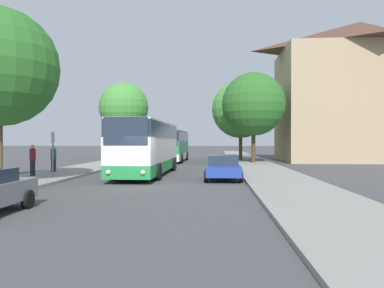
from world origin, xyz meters
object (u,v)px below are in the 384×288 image
pedestrian_waiting_near (54,159)px  tree_right_mid (241,110)px  bus_front (147,147)px  tree_left_far (124,107)px  tree_right_near (253,104)px  parked_car_right_near (223,167)px  bus_stop_sign (53,149)px  bus_middle (172,145)px  pedestrian_walking_back (53,158)px  pedestrian_waiting_far (33,160)px

pedestrian_waiting_near → tree_right_mid: (14.28, 16.60, 4.82)m
bus_front → pedestrian_waiting_near: size_ratio=7.07×
tree_left_far → tree_right_near: tree_left_far is taller
parked_car_right_near → bus_stop_sign: (-10.05, -0.26, 1.05)m
bus_front → pedestrian_waiting_near: (-6.90, 1.11, -0.90)m
bus_stop_sign → tree_right_near: 20.96m
pedestrian_waiting_near → bus_middle: bearing=91.6°
bus_middle → parked_car_right_near: (5.11, -18.80, -1.03)m
bus_front → tree_right_near: size_ratio=1.33×
tree_left_far → bus_front: bearing=-71.8°
bus_front → bus_stop_sign: size_ratio=4.42×
bus_front → pedestrian_walking_back: bearing=178.1°
bus_stop_sign → tree_left_far: 23.28m
tree_right_near → bus_middle: bearing=157.7°
tree_right_near → tree_right_mid: 5.30m
pedestrian_waiting_far → bus_stop_sign: bearing=-131.9°
pedestrian_waiting_far → tree_right_near: 21.71m
bus_front → pedestrian_waiting_far: 7.12m
parked_car_right_near → pedestrian_waiting_far: (-11.55, 0.26, 0.37)m
pedestrian_walking_back → parked_car_right_near: bearing=-15.2°
bus_middle → tree_left_far: bearing=150.3°
parked_car_right_near → pedestrian_walking_back: 11.96m
tree_left_far → bus_stop_sign: bearing=-86.6°
bus_middle → tree_right_near: tree_right_near is taller
pedestrian_waiting_near → pedestrian_walking_back: bearing=-41.8°
bus_middle → tree_left_far: (-6.31, 3.73, 4.54)m
pedestrian_waiting_near → tree_right_near: (15.19, 11.39, 4.90)m
bus_front → tree_left_far: tree_left_far is taller
pedestrian_waiting_far → tree_left_far: tree_left_far is taller
tree_right_mid → bus_stop_sign: bearing=-120.9°
parked_car_right_near → tree_right_mid: (2.42, 20.56, 5.06)m
bus_front → tree_right_mid: (7.38, 17.71, 3.93)m
pedestrian_waiting_near → tree_right_near: size_ratio=0.19×
bus_front → tree_right_mid: size_ratio=1.32×
parked_car_right_near → pedestrian_waiting_near: size_ratio=2.57×
pedestrian_waiting_far → pedestrian_walking_back: 2.89m
bus_stop_sign → tree_right_near: tree_right_near is taller
bus_stop_sign → tree_left_far: bearing=93.4°
tree_right_mid → tree_left_far: bearing=171.9°
bus_middle → tree_left_far: tree_left_far is taller
pedestrian_waiting_near → tree_left_far: (0.44, 18.57, 5.33)m
bus_middle → tree_right_mid: bearing=13.9°
pedestrian_waiting_far → pedestrian_waiting_near: bearing=-17.7°
bus_front → tree_left_far: size_ratio=1.29×
tree_left_far → tree_right_near: bearing=-26.0°
pedestrian_walking_back → tree_right_mid: bearing=51.3°
pedestrian_waiting_far → parked_car_right_near: bearing=-113.8°
pedestrian_walking_back → tree_left_far: tree_left_far is taller
bus_front → parked_car_right_near: (4.96, -2.84, -1.14)m
bus_front → pedestrian_waiting_near: bus_front is taller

